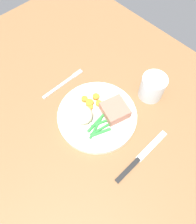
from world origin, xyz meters
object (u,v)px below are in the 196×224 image
(fork, at_px, (63,84))
(water_glass, at_px, (152,88))
(meat_portion, at_px, (115,110))
(knife, at_px, (141,157))
(dinner_plate, at_px, (98,115))

(fork, bearing_deg, water_glass, 42.14)
(meat_portion, bearing_deg, knife, -15.87)
(dinner_plate, distance_m, meat_portion, 0.06)
(fork, bearing_deg, dinner_plate, 4.53)
(meat_portion, height_order, water_glass, water_glass)
(dinner_plate, relative_size, meat_portion, 3.38)
(fork, height_order, knife, knife)
(dinner_plate, distance_m, knife, 0.18)
(meat_portion, distance_m, knife, 0.15)
(dinner_plate, relative_size, water_glass, 2.95)
(water_glass, bearing_deg, fork, -141.52)
(knife, bearing_deg, fork, 177.74)
(meat_portion, height_order, knife, meat_portion)
(fork, distance_m, water_glass, 0.29)
(fork, xyz_separation_m, knife, (0.35, -0.00, -0.00))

